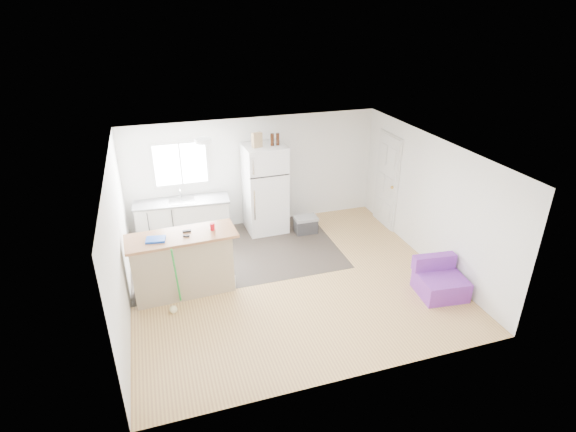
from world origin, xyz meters
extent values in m
cube|color=#AD7B48|center=(0.00, 0.00, -0.01)|extent=(5.50, 5.00, 0.01)
cube|color=white|center=(0.00, 0.00, 2.40)|extent=(5.50, 5.00, 0.01)
cube|color=white|center=(0.00, 2.50, 1.20)|extent=(5.50, 0.01, 2.40)
cube|color=white|center=(0.00, -2.50, 1.20)|extent=(5.50, 0.01, 2.40)
cube|color=white|center=(-2.75, 0.00, 1.20)|extent=(0.01, 5.00, 2.40)
cube|color=white|center=(2.75, 0.00, 1.20)|extent=(0.01, 5.00, 2.40)
cube|color=#372E29|center=(-0.73, 1.25, 0.00)|extent=(4.05, 2.50, 0.00)
cube|color=white|center=(-1.55, 2.49, 1.55)|extent=(1.18, 0.04, 0.98)
cube|color=white|center=(-1.55, 2.47, 1.55)|extent=(1.05, 0.01, 0.85)
cube|color=white|center=(-1.55, 2.46, 1.55)|extent=(0.03, 0.02, 0.85)
cube|color=white|center=(2.72, 1.55, 1.01)|extent=(0.05, 0.82, 2.03)
cube|color=white|center=(2.73, 1.55, 1.02)|extent=(0.03, 0.92, 2.10)
sphere|color=gold|center=(2.67, 1.23, 1.00)|extent=(0.07, 0.07, 0.07)
cylinder|color=white|center=(-1.20, 1.20, 2.36)|extent=(0.30, 0.30, 0.07)
cube|color=white|center=(-1.63, 2.20, 0.41)|extent=(1.91, 0.71, 0.82)
cube|color=slate|center=(-1.63, 2.20, 0.84)|extent=(1.97, 0.75, 0.04)
cube|color=silver|center=(-1.63, 2.17, 0.84)|extent=(0.54, 0.43, 0.06)
cube|color=tan|center=(-1.83, 0.20, 0.53)|extent=(1.66, 0.66, 1.05)
cube|color=#A77047|center=(-1.80, 0.20, 1.08)|extent=(1.82, 0.77, 0.05)
cube|color=white|center=(0.12, 2.09, 0.95)|extent=(0.86, 0.81, 1.90)
cube|color=black|center=(0.12, 1.69, 1.37)|extent=(0.84, 0.03, 0.02)
cube|color=silver|center=(-0.21, 1.69, 1.62)|extent=(0.03, 0.02, 0.34)
cube|color=silver|center=(-0.21, 1.69, 0.78)|extent=(0.03, 0.02, 0.67)
cube|color=#323235|center=(0.90, 1.65, 0.15)|extent=(0.47, 0.31, 0.31)
cube|color=gray|center=(0.90, 1.65, 0.34)|extent=(0.49, 0.33, 0.06)
cube|color=purple|center=(2.32, -1.21, 0.18)|extent=(0.83, 0.79, 0.35)
cube|color=purple|center=(2.32, -0.94, 0.49)|extent=(0.77, 0.26, 0.27)
cube|color=white|center=(-1.04, 0.05, 0.11)|extent=(0.14, 0.11, 0.23)
cylinder|color=#1B35BF|center=(-1.04, 0.05, 0.25)|extent=(0.05, 0.05, 0.04)
cylinder|color=green|center=(-1.97, -0.24, 0.61)|extent=(0.09, 0.31, 1.14)
sphere|color=beige|center=(-2.08, -0.35, 0.06)|extent=(0.13, 0.13, 0.13)
cylinder|color=red|center=(-1.28, 0.22, 1.16)|extent=(0.10, 0.10, 0.12)
cube|color=blue|center=(-2.21, 0.12, 1.12)|extent=(0.33, 0.26, 0.04)
cube|color=black|center=(-1.70, 0.28, 1.12)|extent=(0.14, 0.05, 0.03)
cube|color=black|center=(-1.73, 0.11, 1.11)|extent=(0.11, 0.07, 0.03)
cube|color=#A0845B|center=(-0.04, 2.01, 2.05)|extent=(0.22, 0.15, 0.30)
cylinder|color=#38180A|center=(0.28, 2.03, 2.03)|extent=(0.08, 0.08, 0.25)
cylinder|color=#38180A|center=(0.40, 2.04, 2.03)|extent=(0.09, 0.09, 0.25)
camera|label=1|loc=(-2.10, -6.52, 4.54)|focal=28.00mm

